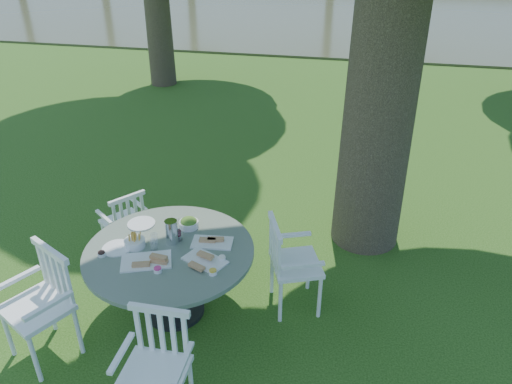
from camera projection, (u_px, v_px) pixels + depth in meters
ground at (252, 269)px, 5.40m from camera, size 140.00×140.00×0.00m
table at (170, 261)px, 4.54m from camera, size 1.53×1.53×0.73m
chair_ne at (286, 259)px, 4.64m from camera, size 0.59×0.61×0.95m
chair_nw at (126, 220)px, 5.37m from camera, size 0.56×0.56×0.81m
chair_sw at (46, 295)px, 4.15m from camera, size 0.67×0.66×1.00m
chair_se at (158, 358)px, 3.63m from camera, size 0.47×0.44×0.92m
tableware at (166, 240)px, 4.53m from camera, size 1.18×0.89×0.23m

